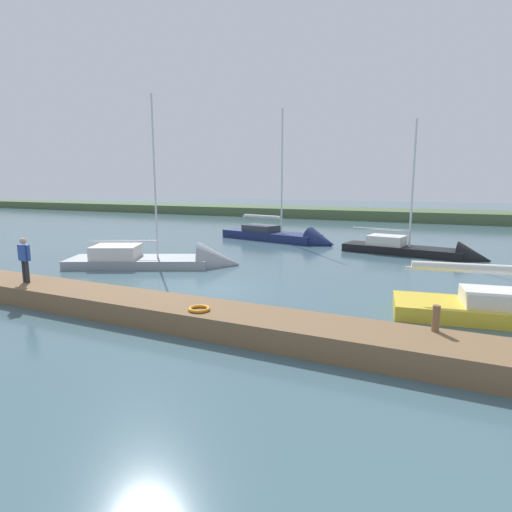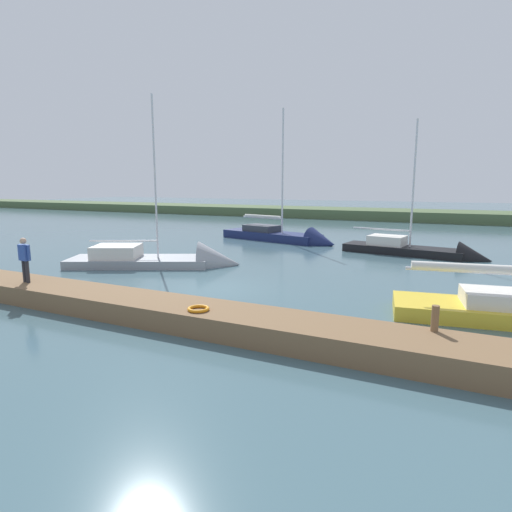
{
  "view_description": "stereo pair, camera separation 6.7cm",
  "coord_description": "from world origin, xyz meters",
  "px_view_note": "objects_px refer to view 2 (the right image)",
  "views": [
    {
      "loc": [
        -9.13,
        14.88,
        4.4
      ],
      "look_at": [
        -1.24,
        -1.84,
        1.23
      ],
      "focal_mm": 29.4,
      "sensor_mm": 36.0,
      "label": 1
    },
    {
      "loc": [
        -9.19,
        14.85,
        4.4
      ],
      "look_at": [
        -1.24,
        -1.84,
        1.23
      ],
      "focal_mm": 29.4,
      "sensor_mm": 36.0,
      "label": 2
    }
  ],
  "objects_px": {
    "mooring_post_near": "(435,318)",
    "sailboat_far_right": "(286,238)",
    "sailboat_outer_mooring": "(422,253)",
    "sailboat_behind_pier": "(173,263)",
    "person_on_dock": "(25,257)",
    "life_ring_buoy": "(198,309)"
  },
  "relations": [
    {
      "from": "mooring_post_near",
      "to": "life_ring_buoy",
      "type": "bearing_deg",
      "value": 9.53
    },
    {
      "from": "sailboat_far_right",
      "to": "person_on_dock",
      "type": "height_order",
      "value": "sailboat_far_right"
    },
    {
      "from": "life_ring_buoy",
      "to": "sailboat_far_right",
      "type": "bearing_deg",
      "value": -75.74
    },
    {
      "from": "mooring_post_near",
      "to": "sailboat_far_right",
      "type": "height_order",
      "value": "sailboat_far_right"
    },
    {
      "from": "life_ring_buoy",
      "to": "sailboat_behind_pier",
      "type": "relative_size",
      "value": 0.06
    },
    {
      "from": "sailboat_behind_pier",
      "to": "person_on_dock",
      "type": "xyz_separation_m",
      "value": [
        0.93,
        8.0,
        1.52
      ]
    },
    {
      "from": "sailboat_outer_mooring",
      "to": "sailboat_behind_pier",
      "type": "bearing_deg",
      "value": -133.72
    },
    {
      "from": "life_ring_buoy",
      "to": "sailboat_behind_pier",
      "type": "bearing_deg",
      "value": -49.44
    },
    {
      "from": "life_ring_buoy",
      "to": "person_on_dock",
      "type": "distance_m",
      "value": 8.03
    },
    {
      "from": "sailboat_far_right",
      "to": "person_on_dock",
      "type": "relative_size",
      "value": 6.38
    },
    {
      "from": "mooring_post_near",
      "to": "sailboat_far_right",
      "type": "xyz_separation_m",
      "value": [
        11.56,
        -18.99,
        -0.79
      ]
    },
    {
      "from": "life_ring_buoy",
      "to": "sailboat_outer_mooring",
      "type": "height_order",
      "value": "sailboat_outer_mooring"
    },
    {
      "from": "sailboat_outer_mooring",
      "to": "sailboat_far_right",
      "type": "relative_size",
      "value": 0.84
    },
    {
      "from": "sailboat_far_right",
      "to": "person_on_dock",
      "type": "distance_m",
      "value": 20.1
    },
    {
      "from": "mooring_post_near",
      "to": "sailboat_behind_pier",
      "type": "bearing_deg",
      "value": -27.89
    },
    {
      "from": "life_ring_buoy",
      "to": "sailboat_behind_pier",
      "type": "distance_m",
      "value": 10.85
    },
    {
      "from": "life_ring_buoy",
      "to": "sailboat_behind_pier",
      "type": "xyz_separation_m",
      "value": [
        7.04,
        -8.23,
        -0.57
      ]
    },
    {
      "from": "mooring_post_near",
      "to": "sailboat_behind_pier",
      "type": "relative_size",
      "value": 0.07
    },
    {
      "from": "mooring_post_near",
      "to": "life_ring_buoy",
      "type": "height_order",
      "value": "mooring_post_near"
    },
    {
      "from": "sailboat_outer_mooring",
      "to": "sailboat_far_right",
      "type": "bearing_deg",
      "value": 174.53
    },
    {
      "from": "mooring_post_near",
      "to": "sailboat_far_right",
      "type": "bearing_deg",
      "value": -58.67
    },
    {
      "from": "sailboat_behind_pier",
      "to": "person_on_dock",
      "type": "height_order",
      "value": "sailboat_behind_pier"
    }
  ]
}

